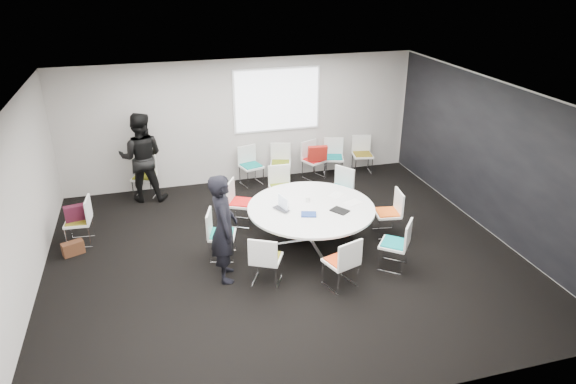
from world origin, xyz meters
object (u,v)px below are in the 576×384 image
object	(u,v)px
chair_ring_d	(241,211)
chair_back_d	(333,164)
laptop	(283,209)
cup	(308,199)
chair_ring_f	(266,268)
chair_back_b	(281,170)
chair_ring_g	(341,271)
chair_back_a	(251,173)
person_back	(141,157)
chair_ring_a	(387,221)
person_main	(224,228)
brown_bag	(73,248)
chair_spare_left	(81,230)
conference_table	(311,216)
maroon_bag	(76,213)
chair_ring_h	(394,253)
chair_back_c	(314,167)
chair_ring_c	(281,196)
chair_ring_e	(222,243)
chair_back_e	(362,161)
chair_person_back	(145,184)
chair_ring_b	(339,197)

from	to	relation	value
chair_ring_d	chair_back_d	size ratio (longest dim) A/B	1.00
laptop	cup	world-z (taller)	cup
chair_ring_f	chair_back_b	bearing A→B (deg)	99.14
chair_ring_g	chair_back_a	distance (m)	4.37
chair_ring_g	person_back	bearing A→B (deg)	106.22
chair_ring_a	person_main	world-z (taller)	person_main
laptop	brown_bag	xyz separation A→B (m)	(-3.63, 0.69, -0.62)
chair_back_a	chair_spare_left	size ratio (longest dim) A/B	1.00
chair_back_a	chair_back_d	bearing A→B (deg)	163.63
conference_table	chair_back_a	size ratio (longest dim) A/B	2.57
chair_ring_f	maroon_bag	size ratio (longest dim) A/B	2.20
chair_back_b	chair_back_d	world-z (taller)	same
chair_spare_left	person_back	world-z (taller)	person_back
chair_ring_h	laptop	world-z (taller)	chair_ring_h
chair_spare_left	person_back	bearing A→B (deg)	-30.76
chair_back_c	person_back	xyz separation A→B (m)	(-3.85, -0.13, 0.68)
chair_ring_a	chair_back_a	bearing A→B (deg)	41.47
chair_back_b	laptop	distance (m)	2.97
chair_ring_g	chair_back_a	xyz separation A→B (m)	(-0.53, 4.34, 0.00)
chair_ring_f	chair_back_b	size ratio (longest dim) A/B	1.00
chair_ring_a	chair_back_b	distance (m)	3.23
chair_ring_g	chair_ring_c	bearing A→B (deg)	75.04
chair_ring_a	chair_ring_e	size ratio (longest dim) A/B	1.00
chair_ring_f	chair_back_e	size ratio (longest dim) A/B	1.00
laptop	conference_table	bearing A→B (deg)	-123.35
chair_person_back	chair_ring_b	bearing A→B (deg)	175.78
chair_ring_h	laptop	size ratio (longest dim) A/B	2.68
conference_table	chair_back_b	size ratio (longest dim) A/B	2.57
chair_back_a	person_main	size ratio (longest dim) A/B	0.49
chair_back_c	chair_spare_left	size ratio (longest dim) A/B	1.00
chair_ring_c	cup	world-z (taller)	chair_ring_c
chair_back_e	person_main	distance (m)	5.35
chair_ring_c	laptop	bearing A→B (deg)	78.45
chair_ring_b	chair_ring_a	bearing A→B (deg)	166.31
person_main	person_back	bearing A→B (deg)	23.46
cup	chair_spare_left	bearing A→B (deg)	167.59
conference_table	chair_ring_c	distance (m)	1.57
chair_ring_g	chair_back_a	bearing A→B (deg)	78.52
chair_ring_e	chair_back_a	distance (m)	3.19
conference_table	chair_ring_a	world-z (taller)	chair_ring_a
laptop	brown_bag	world-z (taller)	laptop
chair_back_c	chair_spare_left	xyz separation A→B (m)	(-5.02, -1.77, 0.00)
person_back	chair_ring_d	bearing A→B (deg)	146.34
chair_ring_a	chair_back_d	bearing A→B (deg)	7.62
conference_table	chair_back_e	xyz separation A→B (m)	(2.24, 2.91, -0.27)
chair_back_a	person_back	xyz separation A→B (m)	(-2.36, -0.17, 0.68)
chair_ring_e	chair_back_a	size ratio (longest dim) A/B	1.00
conference_table	maroon_bag	size ratio (longest dim) A/B	5.65
cup	chair_ring_b	bearing A→B (deg)	43.90
person_main	laptop	world-z (taller)	person_main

